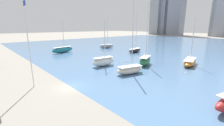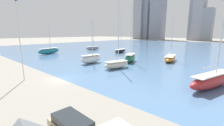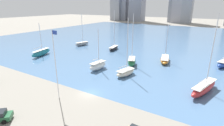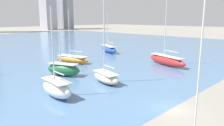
{
  "view_description": "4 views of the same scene",
  "coord_description": "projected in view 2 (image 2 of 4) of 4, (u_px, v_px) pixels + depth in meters",
  "views": [
    {
      "loc": [
        21.38,
        -10.37,
        9.54
      ],
      "look_at": [
        -1.85,
        10.7,
        1.94
      ],
      "focal_mm": 24.0,
      "sensor_mm": 36.0,
      "label": 1
    },
    {
      "loc": [
        22.82,
        -12.46,
        7.73
      ],
      "look_at": [
        3.79,
        8.67,
        2.06
      ],
      "focal_mm": 24.0,
      "sensor_mm": 36.0,
      "label": 2
    },
    {
      "loc": [
        20.47,
        -25.0,
        17.21
      ],
      "look_at": [
        -3.39,
        14.22,
        2.06
      ],
      "focal_mm": 28.0,
      "sensor_mm": 36.0,
      "label": 3
    },
    {
      "loc": [
        -20.86,
        -11.3,
        9.87
      ],
      "look_at": [
        1.58,
        10.94,
        3.38
      ],
      "focal_mm": 35.0,
      "sensor_mm": 36.0,
      "label": 4
    }
  ],
  "objects": [
    {
      "name": "ground_plane",
      "position": [
        62.0,
        79.0,
        25.57
      ],
      "size": [
        500.0,
        500.0,
        0.0
      ],
      "primitive_type": "plane",
      "color": "gray"
    },
    {
      "name": "harbor_water",
      "position": [
        187.0,
        49.0,
        76.58
      ],
      "size": [
        180.0,
        140.0,
        0.0
      ],
      "color": "#4C7099",
      "rests_on": "ground_plane"
    },
    {
      "name": "flag_pole",
      "position": [
        19.0,
        37.0,
        23.65
      ],
      "size": [
        1.24,
        0.14,
        13.31
      ],
      "color": "silver",
      "rests_on": "ground_plane"
    },
    {
      "name": "distant_city_skyline",
      "position": [
        196.0,
        13.0,
        157.79
      ],
      "size": [
        196.52,
        22.66,
        66.76
      ],
      "color": "#8E939E",
      "rests_on": "ground_plane"
    },
    {
      "name": "sailboat_orange",
      "position": [
        170.0,
        58.0,
        41.89
      ],
      "size": [
        4.53,
        9.22,
        11.77
      ],
      "rotation": [
        0.0,
        0.0,
        0.23
      ],
      "color": "orange",
      "rests_on": "harbor_water"
    },
    {
      "name": "sailboat_white",
      "position": [
        91.0,
        59.0,
        38.98
      ],
      "size": [
        2.86,
        6.41,
        11.31
      ],
      "rotation": [
        0.0,
        0.0,
        -0.08
      ],
      "color": "white",
      "rests_on": "harbor_water"
    },
    {
      "name": "sailboat_red",
      "position": [
        213.0,
        80.0,
        21.53
      ],
      "size": [
        5.09,
        10.74,
        15.94
      ],
      "rotation": [
        0.0,
        0.0,
        -0.3
      ],
      "color": "#B72828",
      "rests_on": "harbor_water"
    },
    {
      "name": "sailboat_green",
      "position": [
        130.0,
        57.0,
        40.88
      ],
      "size": [
        4.59,
        6.89,
        15.09
      ],
      "rotation": [
        0.0,
        0.0,
        0.39
      ],
      "color": "#236B3D",
      "rests_on": "harbor_water"
    },
    {
      "name": "sailboat_black",
      "position": [
        120.0,
        51.0,
        60.2
      ],
      "size": [
        3.09,
        7.78,
        15.43
      ],
      "rotation": [
        0.0,
        0.0,
        0.14
      ],
      "color": "black",
      "rests_on": "harbor_water"
    },
    {
      "name": "sailboat_teal",
      "position": [
        49.0,
        51.0,
        56.66
      ],
      "size": [
        3.78,
        9.41,
        11.53
      ],
      "rotation": [
        0.0,
        0.0,
        0.23
      ],
      "color": "#1E757F",
      "rests_on": "harbor_water"
    },
    {
      "name": "sailboat_cream",
      "position": [
        117.0,
        64.0,
        33.3
      ],
      "size": [
        3.81,
        6.61,
        14.5
      ],
      "rotation": [
        0.0,
        0.0,
        -0.24
      ],
      "color": "beige",
      "rests_on": "harbor_water"
    },
    {
      "name": "sailboat_gray",
      "position": [
        93.0,
        48.0,
        70.67
      ],
      "size": [
        3.39,
        7.32,
        13.55
      ],
      "rotation": [
        0.0,
        0.0,
        -0.23
      ],
      "color": "gray",
      "rests_on": "harbor_water"
    }
  ]
}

